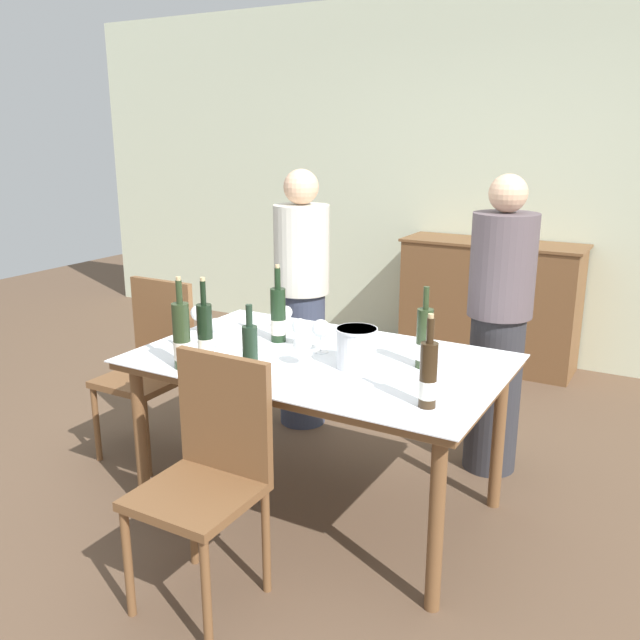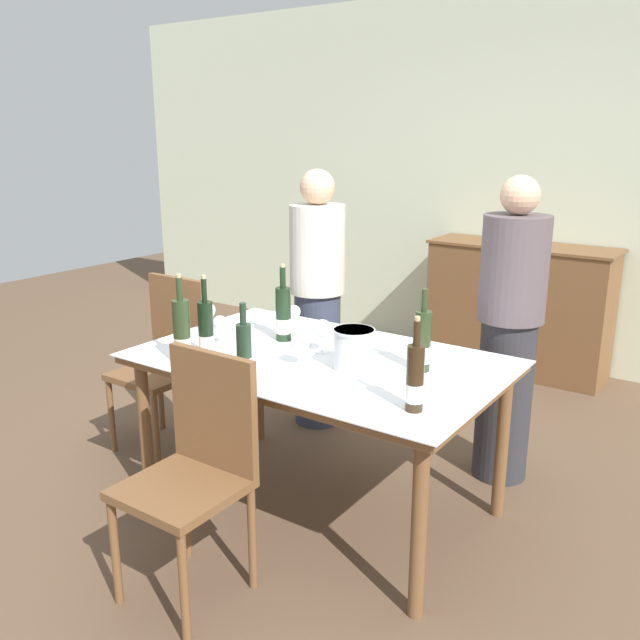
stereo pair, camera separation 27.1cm
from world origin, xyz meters
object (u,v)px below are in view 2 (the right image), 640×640
(wine_bottle_1, at_px, (206,332))
(sideboard_cabinet, at_px, (518,308))
(wine_glass_3, at_px, (294,313))
(person_guest_left, at_px, (509,334))
(wine_bottle_2, at_px, (415,379))
(chair_near_front, at_px, (197,459))
(wine_bottle_0, at_px, (244,353))
(wine_bottle_5, at_px, (423,343))
(wine_glass_0, at_px, (303,327))
(wine_glass_4, at_px, (322,330))
(wine_glass_1, at_px, (208,311))
(wine_glass_2, at_px, (220,325))
(wine_glass_5, at_px, (300,344))
(person_host, at_px, (317,301))
(wine_bottle_4, at_px, (283,315))
(wine_bottle_3, at_px, (182,334))
(ice_bucket, at_px, (354,348))
(dining_table, at_px, (320,372))
(chair_left_end, at_px, (167,353))

(wine_bottle_1, bearing_deg, sideboard_cabinet, 79.38)
(wine_glass_3, distance_m, person_guest_left, 1.10)
(wine_bottle_2, bearing_deg, chair_near_front, -146.99)
(wine_bottle_0, distance_m, wine_bottle_5, 0.77)
(wine_bottle_2, bearing_deg, wine_glass_0, 153.39)
(wine_glass_4, bearing_deg, wine_glass_1, -177.29)
(wine_glass_2, bearing_deg, wine_glass_5, -1.08)
(person_host, height_order, person_guest_left, person_guest_left)
(person_host, bearing_deg, wine_glass_0, -59.67)
(wine_bottle_2, xyz_separation_m, wine_glass_1, (-1.37, 0.34, -0.02))
(wine_glass_0, relative_size, wine_glass_5, 0.94)
(wine_bottle_2, xyz_separation_m, wine_glass_2, (-1.13, 0.17, -0.02))
(wine_bottle_4, distance_m, wine_glass_1, 0.44)
(wine_bottle_1, relative_size, wine_bottle_3, 0.95)
(wine_glass_5, bearing_deg, wine_glass_1, 166.39)
(wine_bottle_3, bearing_deg, ice_bucket, 30.00)
(wine_bottle_4, relative_size, person_guest_left, 0.24)
(person_host, bearing_deg, wine_bottle_5, -34.16)
(wine_bottle_3, bearing_deg, wine_bottle_4, 74.13)
(chair_near_front, bearing_deg, wine_bottle_5, 58.87)
(wine_bottle_1, bearing_deg, wine_glass_3, 86.34)
(wine_bottle_0, bearing_deg, person_host, 111.90)
(wine_glass_0, bearing_deg, wine_glass_5, -56.96)
(wine_glass_0, height_order, wine_glass_4, wine_glass_4)
(wine_bottle_0, distance_m, wine_glass_2, 0.50)
(wine_bottle_3, height_order, wine_glass_0, wine_bottle_3)
(wine_glass_4, relative_size, chair_near_front, 0.17)
(wine_bottle_4, bearing_deg, ice_bucket, -17.01)
(ice_bucket, distance_m, wine_bottle_2, 0.50)
(ice_bucket, height_order, wine_bottle_3, wine_bottle_3)
(ice_bucket, xyz_separation_m, wine_glass_0, (-0.37, 0.14, -0.00))
(ice_bucket, height_order, chair_near_front, chair_near_front)
(wine_bottle_1, distance_m, wine_glass_5, 0.44)
(wine_glass_5, height_order, chair_near_front, chair_near_front)
(wine_glass_0, xyz_separation_m, wine_glass_4, (0.13, -0.03, 0.02))
(wine_bottle_4, relative_size, wine_glass_5, 2.65)
(dining_table, bearing_deg, wine_glass_3, 141.07)
(wine_bottle_4, xyz_separation_m, wine_glass_4, (0.27, -0.05, -0.02))
(person_guest_left, bearing_deg, chair_near_front, -112.97)
(sideboard_cabinet, xyz_separation_m, wine_bottle_3, (-0.56, -2.88, 0.42))
(wine_bottle_0, xyz_separation_m, person_guest_left, (0.69, 1.23, -0.10))
(ice_bucket, xyz_separation_m, chair_near_front, (-0.26, -0.71, -0.31))
(wine_glass_1, bearing_deg, wine_glass_4, 2.71)
(wine_bottle_4, bearing_deg, sideboard_cabinet, 80.16)
(wine_bottle_1, bearing_deg, wine_glass_0, 59.04)
(ice_bucket, distance_m, wine_bottle_4, 0.53)
(chair_left_end, bearing_deg, wine_bottle_3, -37.14)
(sideboard_cabinet, height_order, chair_near_front, sideboard_cabinet)
(wine_bottle_3, height_order, chair_near_front, wine_bottle_3)
(ice_bucket, relative_size, wine_bottle_1, 0.48)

